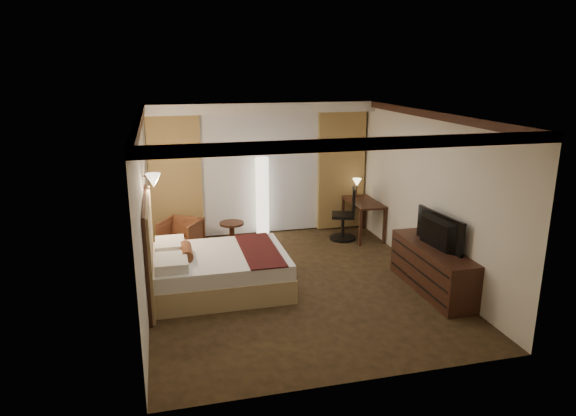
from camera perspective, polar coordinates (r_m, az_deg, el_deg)
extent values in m
cube|color=black|center=(8.34, 0.67, -8.35)|extent=(4.50, 5.50, 0.01)
cube|color=white|center=(7.66, 0.74, 10.45)|extent=(4.50, 5.50, 0.01)
cube|color=beige|center=(10.51, -3.12, 4.39)|extent=(4.50, 0.02, 2.70)
cube|color=beige|center=(7.65, -15.81, -0.44)|extent=(0.02, 5.50, 2.70)
cube|color=beige|center=(8.73, 15.15, 1.55)|extent=(0.02, 5.50, 2.70)
cube|color=white|center=(10.09, -2.95, 11.10)|extent=(4.50, 0.50, 0.20)
cube|color=silver|center=(10.45, -3.03, 3.77)|extent=(2.48, 0.04, 2.45)
cube|color=#A67D4C|center=(10.21, -12.38, 3.15)|extent=(1.00, 0.14, 2.45)
cube|color=#A67D4C|center=(10.84, 5.90, 4.14)|extent=(1.00, 0.14, 2.45)
imported|color=#532B19|center=(9.79, -11.80, -2.85)|extent=(0.90, 0.88, 0.69)
imported|color=black|center=(8.03, 15.89, -2.02)|extent=(0.74, 1.16, 0.15)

